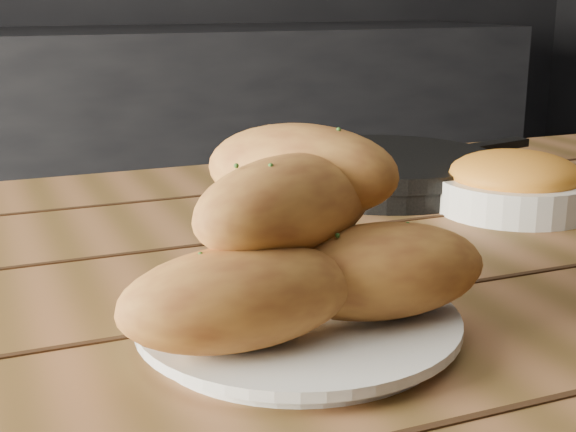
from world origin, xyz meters
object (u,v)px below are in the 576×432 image
object	(u,v)px
bread_rolls	(295,238)
skillet	(384,170)
plate	(298,325)
bowl	(514,184)
table	(358,344)

from	to	relation	value
bread_rolls	skillet	distance (m)	0.50
plate	skillet	world-z (taller)	skillet
plate	skillet	distance (m)	0.50
bowl	plate	bearing A→B (deg)	-148.16
table	bread_rolls	world-z (taller)	bread_rolls
skillet	bowl	bearing A→B (deg)	-63.41
table	plate	bearing A→B (deg)	-131.40
bread_rolls	skillet	world-z (taller)	bread_rolls
bread_rolls	skillet	xyz separation A→B (m)	(0.30, 0.40, -0.05)
bread_rolls	bowl	bearing A→B (deg)	31.37
bread_rolls	bowl	world-z (taller)	bread_rolls
plate	bread_rolls	bearing A→B (deg)	117.07
bread_rolls	plate	bearing A→B (deg)	-62.93
plate	bread_rolls	distance (m)	0.07
plate	bowl	xyz separation A→B (m)	(0.38, 0.24, 0.02)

